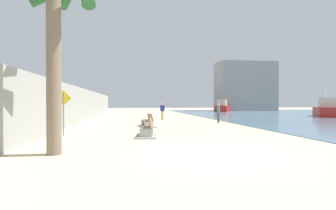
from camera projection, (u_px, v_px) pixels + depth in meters
name	position (u px, v px, depth m)	size (l,w,h in m)	color
ground_plane	(157.00, 120.00, 27.64)	(120.00, 120.00, 0.00)	beige
seawall	(80.00, 105.00, 26.54)	(0.80, 64.00, 3.13)	#9E9E99
palm_tree	(55.00, 0.00, 9.36)	(3.37, 3.31, 7.04)	#7A6651
bench_near	(147.00, 132.00, 14.28)	(1.36, 2.22, 0.98)	#9E9E99
bench_far	(147.00, 124.00, 20.08)	(1.35, 2.22, 0.98)	#9E9E99
person_walking	(218.00, 112.00, 23.91)	(0.35, 0.44, 1.67)	#333338
person_standing	(162.00, 110.00, 28.31)	(0.45, 0.35, 1.77)	gold
boat_far_right	(223.00, 107.00, 52.16)	(4.47, 5.72, 2.30)	red
boat_nearest	(326.00, 109.00, 33.96)	(5.20, 6.77, 6.15)	red
pedestrian_sign	(63.00, 107.00, 14.77)	(0.85, 0.08, 2.46)	slate
harbor_building	(245.00, 87.00, 58.45)	(12.00, 6.00, 10.30)	gray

